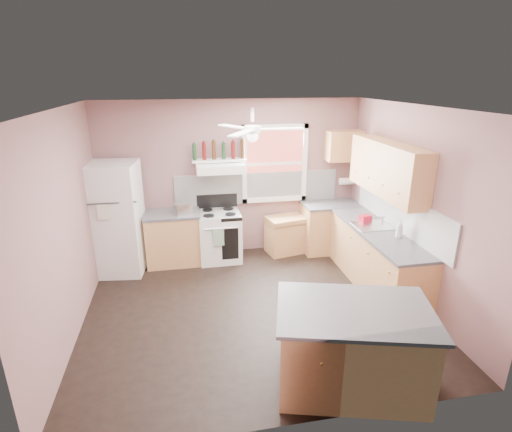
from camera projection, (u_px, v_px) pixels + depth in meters
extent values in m
plane|color=black|center=(253.00, 308.00, 5.54)|extent=(4.50, 4.50, 0.00)
plane|color=white|center=(252.00, 108.00, 4.65)|extent=(4.50, 4.50, 0.00)
cube|color=#7F5A59|center=(232.00, 179.00, 6.97)|extent=(4.50, 0.05, 2.70)
cube|color=#7F5A59|center=(415.00, 206.00, 5.50)|extent=(0.05, 4.00, 2.70)
cube|color=#7F5A59|center=(63.00, 229.00, 4.69)|extent=(0.05, 4.00, 2.70)
cube|color=white|center=(258.00, 188.00, 7.07)|extent=(2.90, 0.03, 0.55)
cube|color=white|center=(399.00, 212.00, 5.83)|extent=(0.03, 2.60, 0.55)
cube|color=maroon|center=(274.00, 164.00, 6.98)|extent=(1.00, 0.02, 1.20)
cube|color=white|center=(275.00, 164.00, 6.96)|extent=(1.16, 0.07, 1.36)
cube|color=white|center=(116.00, 219.00, 6.35)|extent=(0.85, 0.83, 1.80)
cube|color=#B97A4D|center=(174.00, 239.00, 6.79)|extent=(0.90, 0.60, 0.86)
cube|color=#464649|center=(172.00, 214.00, 6.64)|extent=(0.92, 0.62, 0.04)
cube|color=silver|center=(183.00, 209.00, 6.54)|extent=(0.32, 0.25, 0.18)
cube|color=white|center=(220.00, 236.00, 6.91)|extent=(0.71, 0.64, 0.86)
cube|color=white|center=(220.00, 168.00, 6.59)|extent=(0.78, 0.50, 0.14)
cube|color=white|center=(219.00, 160.00, 6.66)|extent=(0.90, 0.26, 0.03)
cube|color=#B97A4D|center=(286.00, 235.00, 7.22)|extent=(0.75, 0.57, 0.67)
cube|color=#B97A4D|center=(330.00, 228.00, 7.29)|extent=(1.00, 0.60, 0.86)
cube|color=#B97A4D|center=(376.00, 260.00, 6.02)|extent=(0.60, 2.20, 0.86)
cube|color=#464649|center=(332.00, 204.00, 7.14)|extent=(1.02, 0.62, 0.04)
cube|color=#464649|center=(379.00, 232.00, 5.87)|extent=(0.62, 2.22, 0.04)
cube|color=silver|center=(372.00, 226.00, 6.05)|extent=(0.55, 0.45, 0.03)
cylinder|color=silver|center=(383.00, 221.00, 6.06)|extent=(0.03, 0.03, 0.14)
cube|color=#B97A4D|center=(387.00, 169.00, 5.79)|extent=(0.33, 1.80, 0.76)
cube|color=#B97A4D|center=(344.00, 146.00, 6.95)|extent=(0.60, 0.33, 0.52)
cylinder|color=white|center=(347.00, 181.00, 7.22)|extent=(0.26, 0.12, 0.12)
cube|color=#B97A4D|center=(352.00, 349.00, 4.05)|extent=(1.62, 1.25, 0.86)
cube|color=#464649|center=(355.00, 311.00, 3.90)|extent=(1.73, 1.36, 0.04)
cylinder|color=white|center=(252.00, 129.00, 4.73)|extent=(0.20, 0.20, 0.08)
imported|color=silver|center=(400.00, 229.00, 5.58)|extent=(0.13, 0.13, 0.27)
cube|color=#B50F25|center=(365.00, 218.00, 6.23)|extent=(0.21, 0.17, 0.10)
cylinder|color=#143819|center=(194.00, 152.00, 6.54)|extent=(0.06, 0.06, 0.27)
cylinder|color=#590F0F|center=(204.00, 151.00, 6.57)|extent=(0.06, 0.06, 0.29)
cylinder|color=#3F230F|center=(214.00, 150.00, 6.59)|extent=(0.06, 0.06, 0.31)
cylinder|color=#143819|center=(224.00, 151.00, 6.63)|extent=(0.06, 0.06, 0.27)
cylinder|color=#590F0F|center=(233.00, 150.00, 6.65)|extent=(0.06, 0.06, 0.29)
cylinder|color=#3F230F|center=(243.00, 149.00, 6.68)|extent=(0.06, 0.06, 0.31)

